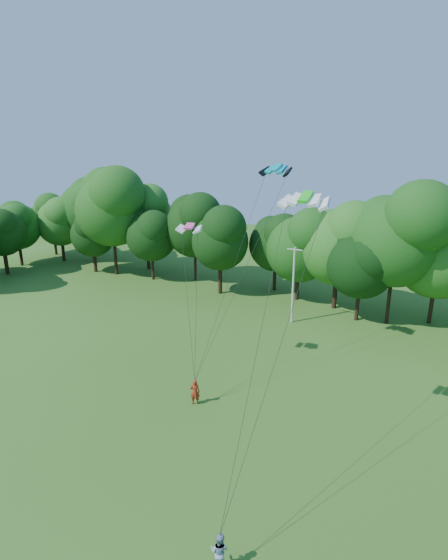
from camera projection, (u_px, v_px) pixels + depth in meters
The scene contains 9 objects.
ground at pixel (79, 538), 19.79m from camera, with size 160.00×160.00×0.00m, color #335D19.
utility_pole at pixel (293, 285), 43.08m from camera, with size 1.55×0.19×7.73m.
kite_flyer_left at pixel (195, 392), 29.89m from camera, with size 0.67×0.44×1.85m, color #A72915.
kite_flyer_right at pixel (220, 551), 18.19m from camera, with size 0.83×0.65×1.71m, color #88A0BC.
kite_teal at pixel (277, 168), 32.23m from camera, with size 2.54×1.45×0.61m.
kite_green at pixel (305, 197), 21.85m from camera, with size 2.51×1.14×0.56m.
kite_pink at pixel (189, 226), 31.42m from camera, with size 2.02×1.35×0.38m.
tree_back_west at pixel (112, 205), 58.16m from camera, with size 10.52×10.52×15.31m.
tree_back_center at pixel (362, 255), 42.83m from camera, with size 7.49×7.49×10.90m.
Camera 1 is at (13.29, -10.35, 16.98)m, focal length 28.00 mm.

